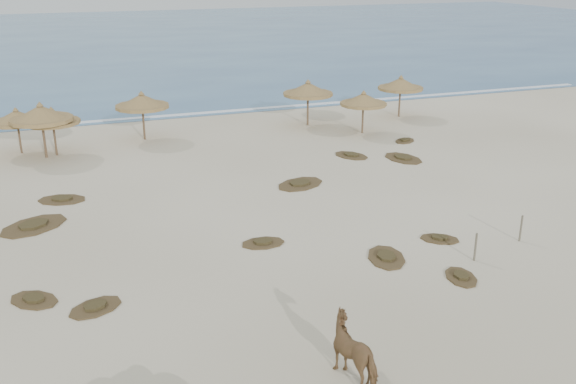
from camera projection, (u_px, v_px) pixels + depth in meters
name	position (u px, v px, depth m)	size (l,w,h in m)	color
ground	(317.00, 270.00, 23.36)	(160.00, 160.00, 0.00)	beige
ocean	(115.00, 39.00, 89.66)	(200.00, 100.00, 0.01)	#2C5685
foam_line	(182.00, 115.00, 46.34)	(70.00, 0.60, 0.01)	white
palapa_0	(17.00, 118.00, 36.57)	(2.96, 2.96, 2.72)	brown
palapa_1	(52.00, 118.00, 36.15)	(3.63, 3.63, 2.84)	brown
palapa_2	(41.00, 114.00, 35.60)	(4.43, 4.43, 3.23)	brown
palapa_3	(142.00, 102.00, 39.24)	(4.16, 4.16, 3.08)	brown
palapa_4	(308.00, 90.00, 42.68)	(4.03, 4.03, 3.12)	brown
palapa_5	(363.00, 100.00, 40.82)	(3.52, 3.52, 2.79)	brown
palapa_6	(401.00, 84.00, 45.08)	(3.72, 3.72, 2.98)	brown
horse	(357.00, 350.00, 17.11)	(0.90, 1.98, 1.67)	#8F6241
fence_post_near	(475.00, 247.00, 23.87)	(0.08, 0.08, 1.11)	#625B4A
fence_post_far	(521.00, 228.00, 25.53)	(0.08, 0.08, 1.10)	#625B4A
scrub_0	(34.00, 300.00, 21.20)	(2.09, 2.07, 0.16)	brown
scrub_1	(34.00, 225.00, 27.07)	(3.56, 3.30, 0.16)	brown
scrub_2	(263.00, 243.00, 25.44)	(1.80, 1.22, 0.16)	brown
scrub_3	(300.00, 184.00, 32.07)	(3.14, 2.69, 0.16)	brown
scrub_4	(440.00, 239.00, 25.81)	(1.86, 1.72, 0.16)	brown
scrub_5	(403.00, 158.00, 36.18)	(2.18, 2.84, 0.16)	brown
scrub_6	(62.00, 199.00, 30.00)	(2.56, 2.07, 0.16)	brown
scrub_7	(351.00, 155.00, 36.68)	(2.22, 2.51, 0.16)	brown
scrub_9	(386.00, 257.00, 24.22)	(1.96, 2.46, 0.16)	brown
scrub_10	(405.00, 141.00, 39.64)	(1.88, 1.74, 0.16)	brown
scrub_11	(95.00, 307.00, 20.75)	(2.14, 1.86, 0.16)	brown
scrub_12	(461.00, 277.00, 22.72)	(1.40, 1.82, 0.16)	brown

